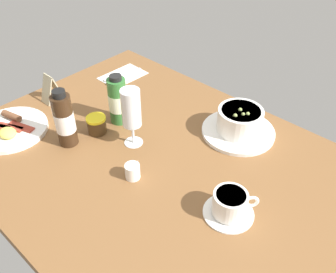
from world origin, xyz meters
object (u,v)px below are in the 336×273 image
at_px(jam_jar, 97,125).
at_px(breakfast_plate, 10,129).
at_px(menu_card, 51,88).
at_px(sauce_bottle_green, 118,101).
at_px(sauce_bottle_brown, 64,120).
at_px(porridge_bowl, 239,123).
at_px(coffee_cup, 230,205).
at_px(creamer_jug, 133,171).
at_px(wine_glass, 131,110).
at_px(cutlery_setting, 122,76).

distance_m(jam_jar, breakfast_plate, 0.27).
bearing_deg(breakfast_plate, menu_card, -74.17).
bearing_deg(sauce_bottle_green, sauce_bottle_brown, 81.22).
distance_m(jam_jar, sauce_bottle_green, 0.10).
height_order(porridge_bowl, coffee_cup, porridge_bowl).
xyz_separation_m(coffee_cup, creamer_jug, (0.26, 0.07, -0.01)).
relative_size(wine_glass, menu_card, 1.85).
distance_m(porridge_bowl, wine_glass, 0.33).
bearing_deg(sauce_bottle_brown, wine_glass, -137.50).
xyz_separation_m(sauce_bottle_brown, menu_card, (0.23, -0.10, -0.03)).
relative_size(creamer_jug, menu_card, 0.50).
distance_m(coffee_cup, sauce_bottle_green, 0.49).
xyz_separation_m(wine_glass, sauce_bottle_brown, (0.14, 0.13, -0.03)).
xyz_separation_m(coffee_cup, wine_glass, (0.37, -0.03, 0.09)).
xyz_separation_m(jam_jar, sauce_bottle_green, (-0.01, -0.09, 0.05)).
relative_size(coffee_cup, wine_glass, 0.68).
bearing_deg(wine_glass, coffee_cup, 175.82).
bearing_deg(creamer_jug, cutlery_setting, -38.32).
bearing_deg(coffee_cup, porridge_bowl, -59.50).
height_order(porridge_bowl, creamer_jug, porridge_bowl).
relative_size(porridge_bowl, menu_card, 2.26).
distance_m(creamer_jug, menu_card, 0.49).
height_order(cutlery_setting, creamer_jug, creamer_jug).
height_order(porridge_bowl, wine_glass, wine_glass).
height_order(cutlery_setting, coffee_cup, coffee_cup).
bearing_deg(breakfast_plate, sauce_bottle_green, -127.39).
distance_m(porridge_bowl, jam_jar, 0.44).
bearing_deg(wine_glass, creamer_jug, 136.51).
height_order(porridge_bowl, sauce_bottle_green, sauce_bottle_green).
relative_size(creamer_jug, jam_jar, 0.81).
height_order(jam_jar, sauce_bottle_green, sauce_bottle_green).
xyz_separation_m(coffee_cup, sauce_bottle_brown, (0.51, 0.10, 0.05)).
xyz_separation_m(porridge_bowl, sauce_bottle_green, (0.32, 0.21, 0.04)).
relative_size(jam_jar, menu_card, 0.61).
relative_size(breakfast_plate, menu_card, 2.31).
bearing_deg(sauce_bottle_brown, porridge_bowl, -132.10).
distance_m(porridge_bowl, sauce_bottle_green, 0.38).
distance_m(cutlery_setting, menu_card, 0.28).
xyz_separation_m(creamer_jug, wine_glass, (0.10, -0.10, 0.10)).
height_order(porridge_bowl, jam_jar, porridge_bowl).
bearing_deg(breakfast_plate, jam_jar, -137.61).
relative_size(sauce_bottle_brown, sauce_bottle_green, 1.10).
xyz_separation_m(porridge_bowl, cutlery_setting, (0.53, 0.01, -0.04)).
bearing_deg(jam_jar, porridge_bowl, -137.94).
xyz_separation_m(wine_glass, menu_card, (0.38, 0.03, -0.07)).
height_order(coffee_cup, wine_glass, wine_glass).
distance_m(creamer_jug, sauce_bottle_brown, 0.26).
xyz_separation_m(coffee_cup, breakfast_plate, (0.69, 0.20, -0.02)).
distance_m(jam_jar, menu_card, 0.26).
bearing_deg(porridge_bowl, creamer_jug, 74.39).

